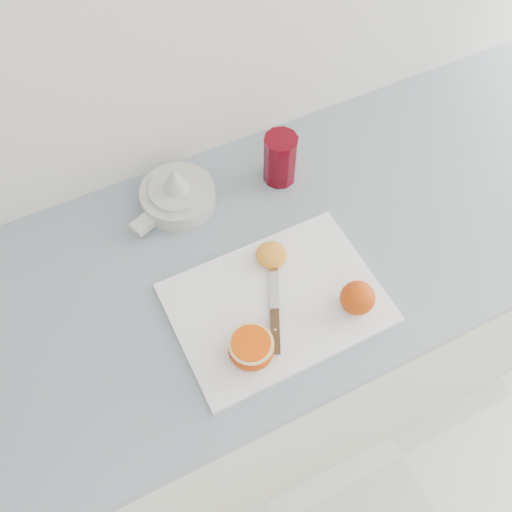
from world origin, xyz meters
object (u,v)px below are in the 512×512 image
object	(u,v)px
red_tumbler	(280,160)
counter	(259,343)
cutting_board	(277,303)
citrus_juicer	(177,194)
half_orange	(251,348)

from	to	relation	value
red_tumbler	counter	bearing A→B (deg)	-128.41
cutting_board	red_tumbler	distance (m)	0.32
counter	citrus_juicer	size ratio (longest dim) A/B	11.89
half_orange	red_tumbler	distance (m)	0.42
cutting_board	half_orange	size ratio (longest dim) A/B	4.76
half_orange	citrus_juicer	xyz separation A→B (m)	(0.02, 0.38, -0.01)
cutting_board	half_orange	world-z (taller)	half_orange
counter	citrus_juicer	xyz separation A→B (m)	(-0.10, 0.19, 0.47)
half_orange	cutting_board	bearing A→B (deg)	39.48
half_orange	citrus_juicer	world-z (taller)	citrus_juicer
counter	red_tumbler	bearing A→B (deg)	51.59
counter	red_tumbler	xyz separation A→B (m)	(0.13, 0.16, 0.50)
citrus_juicer	half_orange	bearing A→B (deg)	-92.35
half_orange	citrus_juicer	distance (m)	0.38
half_orange	red_tumbler	xyz separation A→B (m)	(0.24, 0.35, 0.02)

